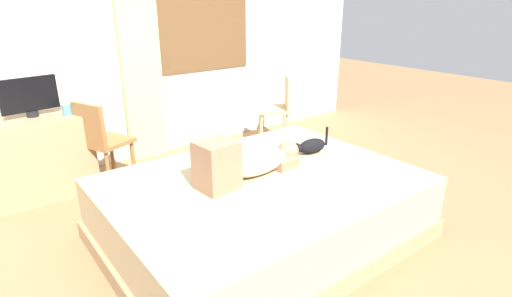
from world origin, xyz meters
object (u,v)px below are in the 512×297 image
(person_lying, at_px, (248,162))
(cat, at_px, (310,146))
(bed, at_px, (262,208))
(chair_spare, at_px, (279,105))
(desk, at_px, (37,156))
(tv_monitor, at_px, (29,96))
(chair_by_desk, at_px, (101,139))
(cup, at_px, (67,110))

(person_lying, distance_m, cat, 0.69)
(bed, relative_size, chair_spare, 2.61)
(desk, bearing_deg, person_lying, -57.68)
(person_lying, xyz_separation_m, desk, (-1.11, 1.75, -0.24))
(tv_monitor, distance_m, chair_by_desk, 0.69)
(person_lying, relative_size, chair_by_desk, 1.10)
(cat, bearing_deg, cup, 133.98)
(bed, distance_m, person_lying, 0.38)
(bed, relative_size, cup, 23.62)
(person_lying, bearing_deg, chair_spare, 42.87)
(tv_monitor, distance_m, cup, 0.32)
(person_lying, height_order, chair_spare, chair_spare)
(cup, bearing_deg, person_lying, -63.08)
(bed, height_order, cat, cat)
(cat, height_order, chair_spare, chair_spare)
(tv_monitor, bearing_deg, bed, -58.27)
(bed, xyz_separation_m, tv_monitor, (-1.14, 1.84, 0.68))
(desk, relative_size, chair_by_desk, 1.05)
(cat, distance_m, cup, 2.19)
(desk, relative_size, tv_monitor, 1.88)
(cat, height_order, chair_by_desk, chair_by_desk)
(cat, xyz_separation_m, chair_by_desk, (-1.30, 1.42, -0.05))
(chair_by_desk, bearing_deg, cup, 145.71)
(cup, xyz_separation_m, chair_spare, (2.33, -0.22, -0.28))
(tv_monitor, height_order, cup, tv_monitor)
(person_lying, bearing_deg, tv_monitor, 121.62)
(person_lying, bearing_deg, cat, 4.08)
(cup, bearing_deg, desk, 154.76)
(person_lying, bearing_deg, desk, 122.32)
(cat, bearing_deg, desk, 136.58)
(cat, height_order, cup, cup)
(person_lying, relative_size, cup, 9.92)
(person_lying, xyz_separation_m, tv_monitor, (-1.08, 1.75, 0.32))
(person_lying, xyz_separation_m, cup, (-0.82, 1.61, 0.18))
(bed, height_order, chair_spare, chair_spare)
(person_lying, bearing_deg, bed, -56.33)
(cup, distance_m, chair_spare, 2.35)
(cup, bearing_deg, cat, -46.02)
(cat, height_order, desk, desk)
(bed, bearing_deg, tv_monitor, 121.73)
(cup, bearing_deg, chair_spare, -5.34)
(cat, distance_m, chair_spare, 1.58)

